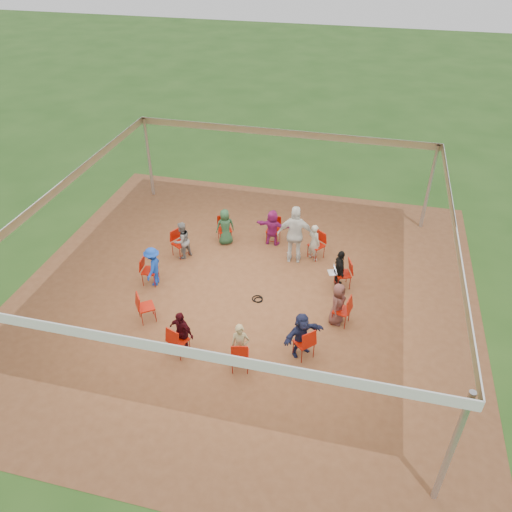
% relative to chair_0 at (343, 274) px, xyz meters
% --- Properties ---
extents(ground, '(80.00, 80.00, 0.00)m').
position_rel_chair_0_xyz_m(ground, '(-2.66, -0.99, -0.45)').
color(ground, '#254B17').
rests_on(ground, ground).
extents(dirt_patch, '(13.00, 13.00, 0.00)m').
position_rel_chair_0_xyz_m(dirt_patch, '(-2.66, -0.99, -0.44)').
color(dirt_patch, brown).
rests_on(dirt_patch, ground).
extents(tent, '(10.33, 10.33, 3.00)m').
position_rel_chair_0_xyz_m(tent, '(-2.66, -0.99, 1.92)').
color(tent, '#B2B2B7').
rests_on(tent, ground).
extents(chair_0, '(0.56, 0.55, 0.90)m').
position_rel_chair_0_xyz_m(chair_0, '(0.00, 0.00, 0.00)').
color(chair_0, '#AB1305').
rests_on(chair_0, ground).
extents(chair_1, '(0.60, 0.60, 0.90)m').
position_rel_chair_0_xyz_m(chair_1, '(-0.96, 1.28, 0.00)').
color(chair_1, '#AB1305').
rests_on(chair_1, ground).
extents(chair_2, '(0.45, 0.47, 0.90)m').
position_rel_chair_0_xyz_m(chair_2, '(-2.46, 1.84, 0.00)').
color(chair_2, '#AB1305').
rests_on(chair_2, ground).
extents(chair_3, '(0.58, 0.59, 0.90)m').
position_rel_chair_0_xyz_m(chair_3, '(-4.02, 1.50, 0.00)').
color(chair_3, '#AB1305').
rests_on(chair_3, ground).
extents(chair_4, '(0.59, 0.58, 0.90)m').
position_rel_chair_0_xyz_m(chair_4, '(-5.15, 0.37, 0.00)').
color(chair_4, '#AB1305').
rests_on(chair_4, ground).
extents(chair_5, '(0.47, 0.45, 0.90)m').
position_rel_chair_0_xyz_m(chair_5, '(-5.49, -1.19, 0.00)').
color(chair_5, '#AB1305').
rests_on(chair_5, ground).
extents(chair_6, '(0.60, 0.60, 0.90)m').
position_rel_chair_0_xyz_m(chair_6, '(-4.93, -2.69, 0.00)').
color(chair_6, '#AB1305').
rests_on(chair_6, ground).
extents(chair_7, '(0.55, 0.56, 0.90)m').
position_rel_chair_0_xyz_m(chair_7, '(-3.65, -3.65, 0.00)').
color(chair_7, '#AB1305').
rests_on(chair_7, ground).
extents(chair_8, '(0.50, 0.52, 0.90)m').
position_rel_chair_0_xyz_m(chair_8, '(-2.06, -3.76, 0.00)').
color(chair_8, '#AB1305').
rests_on(chair_8, ground).
extents(chair_9, '(0.61, 0.61, 0.90)m').
position_rel_chair_0_xyz_m(chair_9, '(-0.66, -3.00, 0.00)').
color(chair_9, '#AB1305').
rests_on(chair_9, ground).
extents(chair_10, '(0.52, 0.50, 0.90)m').
position_rel_chair_0_xyz_m(chair_10, '(0.11, -1.60, 0.00)').
color(chair_10, '#AB1305').
rests_on(chair_10, ground).
extents(person_seated_0, '(0.60, 0.81, 1.24)m').
position_rel_chair_0_xyz_m(person_seated_0, '(-0.11, -0.04, 0.18)').
color(person_seated_0, black).
rests_on(person_seated_0, ground).
extents(person_seated_1, '(0.54, 0.51, 1.24)m').
position_rel_chair_0_xyz_m(person_seated_1, '(-1.03, 1.19, 0.18)').
color(person_seated_1, '#AAA896').
rests_on(person_seated_1, ground).
extents(person_seated_2, '(1.18, 0.51, 1.24)m').
position_rel_chair_0_xyz_m(person_seated_2, '(-2.46, 1.72, 0.18)').
color(person_seated_2, '#901D6A').
rests_on(person_seated_2, ground).
extents(person_seated_3, '(0.69, 0.59, 1.24)m').
position_rel_chair_0_xyz_m(person_seated_3, '(-3.96, 1.40, 0.18)').
color(person_seated_3, '#23482B').
rests_on(person_seated_3, ground).
extents(person_seated_4, '(0.59, 0.70, 1.24)m').
position_rel_chair_0_xyz_m(person_seated_4, '(-5.05, 0.32, 0.18)').
color(person_seated_4, slate).
rests_on(person_seated_4, ground).
extents(person_seated_5, '(0.45, 0.83, 1.24)m').
position_rel_chair_0_xyz_m(person_seated_5, '(-5.37, -1.18, 0.18)').
color(person_seated_5, '#113BAE').
rests_on(person_seated_5, ground).
extents(person_seated_6, '(0.81, 0.60, 1.24)m').
position_rel_chair_0_xyz_m(person_seated_6, '(-3.61, -3.54, 0.18)').
color(person_seated_6, '#38080F').
rests_on(person_seated_6, ground).
extents(person_seated_7, '(0.51, 0.39, 1.24)m').
position_rel_chair_0_xyz_m(person_seated_7, '(-2.08, -3.65, 0.18)').
color(person_seated_7, '#9B8A5C').
rests_on(person_seated_7, ground).
extents(person_seated_8, '(1.12, 1.12, 1.24)m').
position_rel_chair_0_xyz_m(person_seated_8, '(-0.74, -2.91, 0.18)').
color(person_seated_8, '#1B2041').
rests_on(person_seated_8, ground).
extents(person_seated_9, '(0.46, 0.66, 1.24)m').
position_rel_chair_0_xyz_m(person_seated_9, '(-0.00, -1.57, 0.18)').
color(person_seated_9, '#572F2A').
rests_on(person_seated_9, ground).
extents(standing_person, '(1.18, 0.70, 1.92)m').
position_rel_chair_0_xyz_m(standing_person, '(-1.58, 0.94, 0.52)').
color(standing_person, silver).
rests_on(standing_person, ground).
extents(cable_coil, '(0.34, 0.34, 0.03)m').
position_rel_chair_0_xyz_m(cable_coil, '(-2.25, -1.18, -0.43)').
color(cable_coil, black).
rests_on(cable_coil, ground).
extents(laptop, '(0.32, 0.36, 0.20)m').
position_rel_chair_0_xyz_m(laptop, '(-0.27, -0.10, 0.14)').
color(laptop, '#B7B7BC').
rests_on(laptop, ground).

